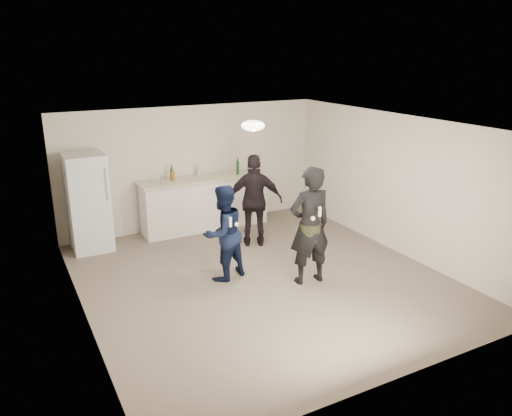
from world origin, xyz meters
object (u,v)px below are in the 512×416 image
counter (205,204)px  shaker (162,180)px  spectator (255,201)px  woman (310,226)px  man (223,233)px  fridge (88,203)px

counter → shaker: 1.13m
counter → shaker: (-0.91, -0.11, 0.65)m
counter → spectator: bearing=-70.1°
counter → woman: woman is taller
spectator → woman: bearing=116.2°
man → spectator: size_ratio=0.89×
man → spectator: 1.54m
counter → spectator: spectator is taller
shaker → fridge: bearing=178.2°
fridge → woman: size_ratio=0.95×
counter → woman: bearing=-80.9°
spectator → shaker: bearing=-15.2°
fridge → spectator: bearing=-24.0°
woman → man: bearing=-28.4°
man → spectator: spectator is taller
fridge → man: bearing=-54.0°
counter → woman: (0.50, -3.10, 0.42)m
shaker → woman: 3.31m
fridge → spectator: (2.78, -1.24, -0.03)m
woman → spectator: woman is taller
shaker → counter: bearing=7.0°
fridge → spectator: size_ratio=1.03×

